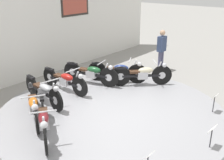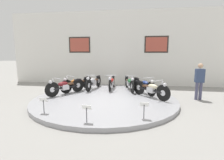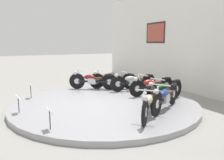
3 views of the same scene
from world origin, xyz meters
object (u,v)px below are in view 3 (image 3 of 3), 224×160
object	(u,v)px
motorcycle_orange	(112,79)
motorcycle_maroon	(92,80)
info_placard_front_left	(31,88)
info_placard_front_centre	(18,100)
motorcycle_red	(151,85)
info_placard_front_right	(50,114)
motorcycle_silver	(133,81)
motorcycle_blue	(165,97)
motorcycle_green	(164,90)
motorcycle_cream	(149,102)

from	to	relation	value
motorcycle_orange	motorcycle_maroon	bearing A→B (deg)	-109.47
info_placard_front_left	info_placard_front_centre	size ratio (longest dim) A/B	1.00
motorcycle_red	info_placard_front_right	size ratio (longest dim) A/B	3.83
motorcycle_orange	info_placard_front_left	world-z (taller)	motorcycle_orange
motorcycle_silver	motorcycle_blue	size ratio (longest dim) A/B	1.11
motorcycle_red	info_placard_front_centre	xyz separation A→B (m)	(-0.00, -4.50, -0.01)
motorcycle_blue	motorcycle_maroon	bearing A→B (deg)	-167.61
motorcycle_maroon	motorcycle_green	size ratio (longest dim) A/B	0.87
motorcycle_orange	motorcycle_cream	bearing A→B (deg)	-12.29
motorcycle_blue	info_placard_front_right	distance (m)	3.22
motorcycle_maroon	info_placard_front_left	bearing A→B (deg)	-81.91
motorcycle_maroon	motorcycle_red	distance (m)	2.46
motorcycle_orange	motorcycle_green	distance (m)	2.64
motorcycle_silver	motorcycle_red	bearing A→B (deg)	12.38
motorcycle_cream	info_placard_front_centre	bearing A→B (deg)	-122.98
motorcycle_green	info_placard_front_right	distance (m)	3.83
motorcycle_cream	motorcycle_silver	bearing A→B (deg)	154.91
motorcycle_orange	motorcycle_blue	distance (m)	3.28
motorcycle_red	motorcycle_cream	xyz separation A→B (m)	(1.92, -1.54, 0.02)
info_placard_front_right	motorcycle_orange	bearing A→B (deg)	134.90
motorcycle_silver	motorcycle_blue	xyz separation A→B (m)	(2.57, -0.56, 0.01)
motorcycle_cream	info_placard_front_right	bearing A→B (deg)	-98.21
motorcycle_cream	info_placard_front_right	world-z (taller)	motorcycle_cream
motorcycle_maroon	info_placard_front_centre	world-z (taller)	motorcycle_maroon
motorcycle_silver	info_placard_front_right	distance (m)	4.53
motorcycle_orange	info_placard_front_right	world-z (taller)	motorcycle_orange
motorcycle_orange	motorcycle_blue	size ratio (longest dim) A/B	0.99
motorcycle_silver	motorcycle_green	world-z (taller)	motorcycle_green
motorcycle_red	motorcycle_orange	bearing A→B (deg)	-154.95
motorcycle_maroon	info_placard_front_centre	size ratio (longest dim) A/B	3.30
motorcycle_silver	motorcycle_orange	bearing A→B (deg)	-141.46
motorcycle_green	info_placard_front_right	world-z (taller)	motorcycle_green
motorcycle_maroon	motorcycle_red	size ratio (longest dim) A/B	0.86
motorcycle_green	motorcycle_orange	bearing A→B (deg)	-167.66
motorcycle_maroon	info_placard_front_right	bearing A→B (deg)	-34.99
motorcycle_orange	info_placard_front_centre	distance (m)	4.08
motorcycle_red	motorcycle_maroon	bearing A→B (deg)	-141.08
motorcycle_cream	info_placard_front_left	distance (m)	4.26
motorcycle_blue	motorcycle_cream	xyz separation A→B (m)	(0.28, -0.78, -0.00)
motorcycle_cream	motorcycle_green	bearing A→B (deg)	126.22
motorcycle_cream	info_placard_front_centre	distance (m)	3.53
motorcycle_silver	motorcycle_cream	size ratio (longest dim) A/B	1.34
motorcycle_silver	info_placard_front_left	world-z (taller)	motorcycle_silver
motorcycle_maroon	motorcycle_cream	size ratio (longest dim) A/B	1.15
motorcycle_maroon	motorcycle_cream	world-z (taller)	motorcycle_cream
motorcycle_orange	motorcycle_red	size ratio (longest dim) A/B	0.90
info_placard_front_centre	motorcycle_maroon	bearing A→B (deg)	122.95
motorcycle_maroon	motorcycle_cream	distance (m)	3.83
motorcycle_silver	info_placard_front_centre	distance (m)	4.39
motorcycle_red	motorcycle_blue	bearing A→B (deg)	-25.08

